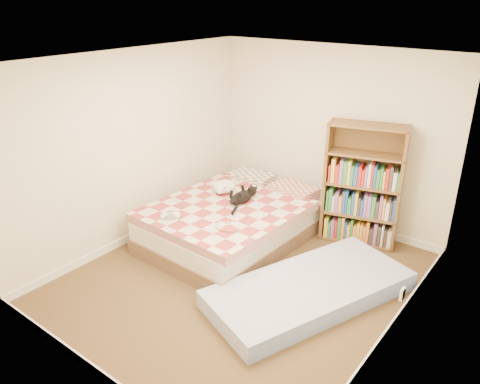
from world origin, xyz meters
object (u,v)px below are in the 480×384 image
Objects in this scene: bed at (235,220)px; bookshelf at (361,201)px; white_dog at (224,187)px; black_cat at (243,196)px; floor_mattress at (310,290)px.

bookshelf is at bearing 38.68° from bed.
bookshelf is 1.85m from white_dog.
white_dog is at bearing 167.79° from black_cat.
bookshelf is at bearing 115.78° from floor_mattress.
bookshelf is 1.62m from floor_mattress.
bookshelf is 2.27× the size of black_cat.
bed is 1.04× the size of floor_mattress.
black_cat reaches higher than floor_mattress.
bed is 3.29× the size of black_cat.
bed is at bearing -133.09° from black_cat.
floor_mattress is 1.62m from black_cat.
black_cat is 1.66× the size of white_dog.
bookshelf is 1.56m from black_cat.
black_cat reaches higher than bed.
bed is 1.45× the size of bookshelf.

